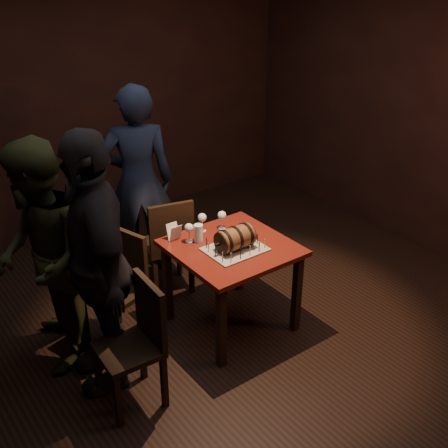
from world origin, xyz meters
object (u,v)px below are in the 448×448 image
object	(u,v)px
person_back	(138,182)
chair_back	(169,241)
wine_glass_right	(222,216)
pint_of_ale	(199,234)
person_left_rear	(42,259)
person_left_front	(97,264)
pub_table	(231,258)
barrel_cake	(235,238)
wine_glass_mid	(202,218)
chair_left_rear	(120,282)
chair_left_front	(138,337)
wine_glass_left	(189,229)

from	to	relation	value
person_back	chair_back	bearing A→B (deg)	112.48
wine_glass_right	pint_of_ale	distance (m)	0.30
person_back	person_left_rear	distance (m)	1.45
chair_back	person_back	bearing A→B (deg)	88.63
chair_back	person_left_front	size ratio (longest dim) A/B	0.49
pub_table	barrel_cake	xyz separation A→B (m)	(-0.02, -0.07, 0.21)
wine_glass_mid	chair_left_rear	bearing A→B (deg)	177.26
pub_table	wine_glass_right	size ratio (longest dim) A/B	5.59
pint_of_ale	person_left_rear	distance (m)	1.20
barrel_cake	chair_left_rear	bearing A→B (deg)	149.96
chair_left_rear	chair_left_front	distance (m)	0.73
wine_glass_mid	person_left_rear	bearing A→B (deg)	175.15
pub_table	chair_left_front	size ratio (longest dim) A/B	0.97
chair_back	chair_left_front	xyz separation A→B (m)	(-0.87, -1.03, 0.00)
wine_glass_mid	pint_of_ale	size ratio (longest dim) A/B	1.07
pint_of_ale	person_back	xyz separation A→B (m)	(0.03, 1.05, 0.09)
person_left_front	wine_glass_left	bearing A→B (deg)	116.94
chair_back	wine_glass_right	bearing A→B (deg)	-58.59
wine_glass_left	chair_back	bearing A→B (deg)	80.18
chair_left_front	wine_glass_left	bearing A→B (deg)	35.57
pint_of_ale	person_back	bearing A→B (deg)	88.19
pint_of_ale	wine_glass_mid	bearing A→B (deg)	46.29
wine_glass_left	wine_glass_right	bearing A→B (deg)	4.74
wine_glass_left	chair_left_front	bearing A→B (deg)	-144.43
chair_left_rear	person_left_rear	distance (m)	0.66
chair_back	chair_left_rear	xyz separation A→B (m)	(-0.65, -0.34, 0.00)
pub_table	wine_glass_mid	world-z (taller)	wine_glass_mid
chair_left_rear	person_left_front	bearing A→B (deg)	-132.22
person_left_rear	wine_glass_mid	bearing A→B (deg)	101.14
barrel_cake	chair_left_rear	world-z (taller)	barrel_cake
chair_left_front	person_left_front	size ratio (longest dim) A/B	0.49
wine_glass_right	chair_left_front	bearing A→B (deg)	-152.40
person_left_rear	wine_glass_right	bearing A→B (deg)	99.23
wine_glass_right	person_left_front	world-z (taller)	person_left_front
person_left_front	chair_back	bearing A→B (deg)	138.58
pub_table	pint_of_ale	size ratio (longest dim) A/B	6.00
wine_glass_left	chair_back	distance (m)	0.58
barrel_cake	wine_glass_left	bearing A→B (deg)	123.07
wine_glass_mid	pint_of_ale	distance (m)	0.19
wine_glass_left	chair_left_front	size ratio (longest dim) A/B	0.17
person_left_rear	chair_left_rear	bearing A→B (deg)	98.23
barrel_cake	person_left_front	world-z (taller)	person_left_front
wine_glass_mid	chair_left_rear	distance (m)	0.84
barrel_cake	person_back	distance (m)	1.33
barrel_cake	wine_glass_right	size ratio (longest dim) A/B	2.11
chair_left_rear	person_left_front	world-z (taller)	person_left_front
chair_left_rear	person_left_front	distance (m)	0.63
wine_glass_left	chair_left_rear	size ratio (longest dim) A/B	0.17
chair_left_front	pint_of_ale	bearing A→B (deg)	31.49
chair_back	person_left_rear	xyz separation A→B (m)	(-1.20, -0.26, 0.36)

